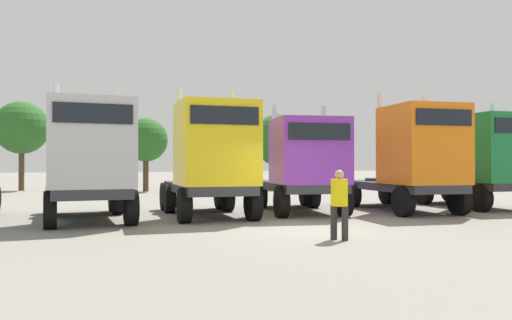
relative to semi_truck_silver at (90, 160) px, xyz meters
name	(u,v)px	position (x,y,z in m)	size (l,w,h in m)	color
ground	(307,230)	(5.58, -3.67, -1.94)	(200.00, 200.00, 0.00)	gray
semi_truck_silver	(90,160)	(0.00, 0.00, 0.00)	(2.70, 5.93, 4.31)	#333338
semi_truck_yellow	(212,158)	(3.87, 0.00, 0.05)	(2.81, 5.85, 4.38)	#333338
semi_truck_purple	(304,165)	(7.38, 0.34, -0.17)	(3.44, 6.22, 3.99)	#333338
semi_truck_orange	(413,158)	(11.33, -0.72, 0.08)	(3.15, 6.59, 4.49)	#333338
semi_truck_green	(485,161)	(15.08, -0.30, -0.01)	(2.95, 6.10, 4.33)	#333338
visitor_in_hivis	(339,200)	(5.47, -5.65, -0.98)	(0.56, 0.56, 1.67)	#2B2B2B
oak_far_left	(22,128)	(-3.65, 21.05, 2.26)	(3.53, 3.53, 5.99)	#4C3823
oak_far_centre	(146,140)	(4.04, 17.19, 1.39)	(2.84, 2.84, 4.79)	#4C3823
oak_far_right	(278,140)	(13.59, 17.72, 1.58)	(3.72, 3.72, 5.40)	#4C3823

